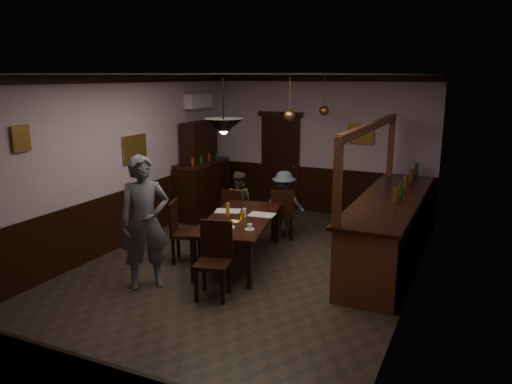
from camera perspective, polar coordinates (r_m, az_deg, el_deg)
The scene contains 31 objects.
room at distance 7.33m, azimuth -2.28°, elevation 1.48°, with size 5.01×8.01×3.01m.
dining_table at distance 8.07m, azimuth -1.89°, elevation -3.37°, with size 1.42×2.36×0.75m.
chair_far_left at distance 9.43m, azimuth -2.56°, elevation -2.10°, with size 0.42×0.42×0.92m.
chair_far_right at distance 9.21m, azimuth 3.00°, elevation -2.29°, with size 0.55×0.55×0.97m.
chair_near at distance 6.92m, azimuth -4.77°, elevation -7.28°, with size 0.55×0.55×1.05m.
chair_side at distance 8.21m, azimuth -8.59°, elevation -4.17°, with size 0.57×0.57×1.02m.
person_standing at distance 7.23m, azimuth -12.60°, elevation -3.41°, with size 0.70×0.46×1.92m, color #555761.
person_seated_left at distance 9.65m, azimuth -2.06°, elevation -1.13°, with size 0.58×0.45×1.20m, color brown.
person_seated_right at distance 9.46m, azimuth 3.21°, elevation -1.31°, with size 0.80×0.46×1.24m, color slate.
newspaper_left at distance 8.44m, azimuth -3.23°, elevation -2.17°, with size 0.42×0.30×0.01m, color silver.
newspaper_right at distance 8.20m, azimuth 0.67°, elevation -2.61°, with size 0.42×0.30×0.01m, color silver.
napkin at distance 7.85m, azimuth -2.47°, elevation -3.36°, with size 0.15×0.15×0.00m, color #FFED5D.
saucer at distance 7.43m, azimuth -0.75°, elevation -4.28°, with size 0.15×0.15×0.01m, color white.
coffee_cup at distance 7.43m, azimuth -0.71°, elevation -3.93°, with size 0.08×0.08×0.07m, color white.
pastry_plate at distance 7.53m, azimuth -3.26°, elevation -4.05°, with size 0.22×0.22×0.01m, color white.
pastry_ring_a at distance 7.57m, azimuth -3.66°, elevation -3.74°, with size 0.13×0.13×0.04m, color #C68C47.
pastry_ring_b at distance 7.55m, azimuth -3.23°, elevation -3.79°, with size 0.13×0.13×0.04m, color #C68C47.
soda_can at distance 7.91m, azimuth -1.60°, elevation -2.79°, with size 0.07×0.07×0.12m, color orange.
beer_glass at distance 8.18m, azimuth -3.25°, elevation -1.97°, with size 0.06×0.06×0.20m, color #BF721E.
water_glass at distance 8.04m, azimuth -1.34°, elevation -2.40°, with size 0.06×0.06×0.15m, color silver.
pepper_mill at distance 7.43m, azimuth -6.01°, elevation -3.83°, with size 0.04×0.04×0.14m, color black.
sideboard at distance 10.82m, azimuth -6.23°, elevation 1.55°, with size 0.55×1.54×2.03m.
bar_counter at distance 8.44m, azimuth 15.04°, elevation -3.87°, with size 0.94×4.03×2.26m.
door_back at distance 11.32m, azimuth 2.78°, elevation 3.34°, with size 0.90×0.06×2.10m, color black.
ac_unit at distance 10.89m, azimuth -6.62°, elevation 10.29°, with size 0.20×0.85×0.30m.
picture_left_small at distance 7.52m, azimuth -25.28°, elevation 5.55°, with size 0.04×0.28×0.36m.
picture_left_large at distance 9.29m, azimuth -13.68°, elevation 4.86°, with size 0.04×0.62×0.48m.
picture_back at distance 10.69m, azimuth 11.89°, elevation 6.55°, with size 0.55×0.04×0.42m.
pendant_iron at distance 7.01m, azimuth -3.71°, elevation 7.47°, with size 0.56×0.56×0.82m.
pendant_brass_mid at distance 8.90m, azimuth 3.86°, elevation 8.73°, with size 0.20×0.20×0.81m.
pendant_brass_far at distance 10.15m, azimuth 7.80°, elevation 9.19°, with size 0.20×0.20×0.81m.
Camera 1 is at (3.27, -6.39, 2.99)m, focal length 35.00 mm.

